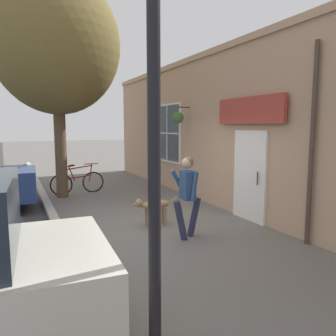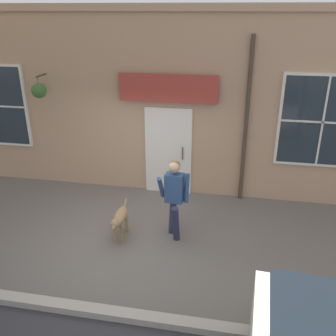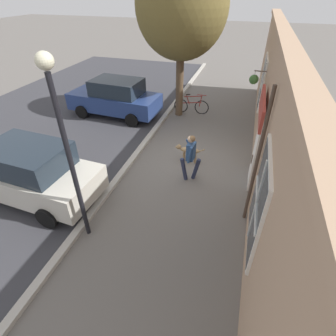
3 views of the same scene
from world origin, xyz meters
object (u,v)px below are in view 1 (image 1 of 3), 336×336
pedestrian_walking (187,190)px  leaning_bicycle (78,182)px  street_tree_by_curb (56,48)px  street_lamp (153,31)px  dog_on_leash (153,206)px

pedestrian_walking → leaning_bicycle: bearing=-77.7°
street_tree_by_curb → street_lamp: bearing=88.1°
leaning_bicycle → dog_on_leash: bearing=101.3°
leaning_bicycle → street_lamp: 8.78m
pedestrian_walking → street_tree_by_curb: (1.73, -4.90, 3.51)m
pedestrian_walking → leaning_bicycle: (1.16, -5.33, -0.58)m
pedestrian_walking → leaning_bicycle: pedestrian_walking is taller
dog_on_leash → street_tree_by_curb: street_tree_by_curb is taller
dog_on_leash → leaning_bicycle: leaning_bicycle is taller
pedestrian_walking → street_tree_by_curb: size_ratio=0.24×
pedestrian_walking → dog_on_leash: 1.17m
street_tree_by_curb → leaning_bicycle: street_tree_by_curb is taller
street_tree_by_curb → leaning_bicycle: 4.15m
dog_on_leash → street_lamp: bearing=67.2°
street_lamp → dog_on_leash: bearing=-112.8°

